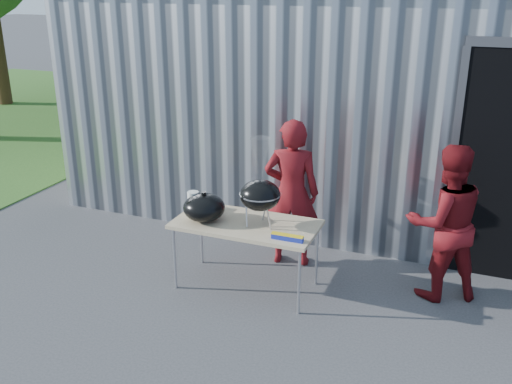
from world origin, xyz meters
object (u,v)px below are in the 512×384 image
at_px(folding_table, 246,226).
at_px(person_cook, 292,193).
at_px(kettle_grill, 260,187).
at_px(person_bystander, 445,223).

bearing_deg(folding_table, person_cook, 70.44).
bearing_deg(person_cook, folding_table, 58.11).
xyz_separation_m(kettle_grill, person_bystander, (1.77, 0.59, -0.35)).
height_order(kettle_grill, person_bystander, kettle_grill).
height_order(kettle_grill, person_cook, person_cook).
relative_size(kettle_grill, person_bystander, 0.57).
xyz_separation_m(folding_table, person_cook, (0.26, 0.73, 0.15)).
height_order(folding_table, kettle_grill, kettle_grill).
bearing_deg(person_bystander, person_cook, -31.36).
bearing_deg(person_cook, kettle_grill, 70.27).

